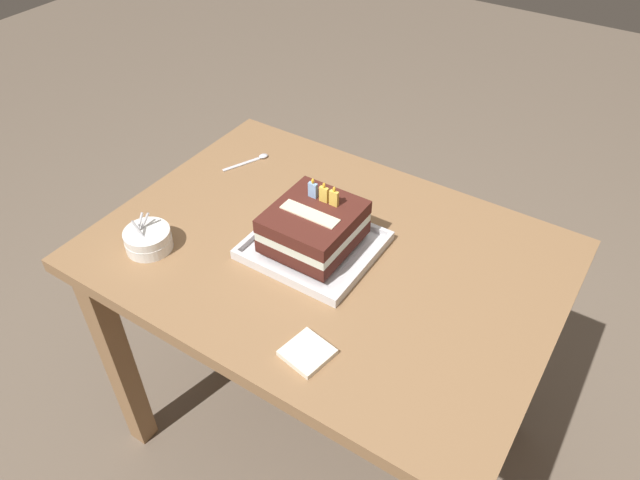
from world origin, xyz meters
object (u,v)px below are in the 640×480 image
at_px(foil_tray, 314,247).
at_px(birthday_cake, 314,226).
at_px(serving_spoon_near_tray, 255,159).
at_px(napkin_pile, 307,353).
at_px(bowl_stack, 148,239).

xyz_separation_m(foil_tray, birthday_cake, (0.00, 0.00, 0.06)).
bearing_deg(serving_spoon_near_tray, birthday_cake, -32.53).
bearing_deg(serving_spoon_near_tray, foil_tray, -32.56).
xyz_separation_m(serving_spoon_near_tray, napkin_pile, (0.51, -0.49, 0.00)).
height_order(birthday_cake, napkin_pile, birthday_cake).
height_order(bowl_stack, serving_spoon_near_tray, bowl_stack).
distance_m(foil_tray, bowl_stack, 0.39).
height_order(foil_tray, birthday_cake, birthday_cake).
distance_m(bowl_stack, napkin_pile, 0.49).
height_order(foil_tray, bowl_stack, bowl_stack).
xyz_separation_m(birthday_cake, bowl_stack, (-0.33, -0.21, -0.04)).
distance_m(foil_tray, birthday_cake, 0.06).
bearing_deg(birthday_cake, foil_tray, -90.00).
distance_m(foil_tray, napkin_pile, 0.31).
distance_m(bowl_stack, serving_spoon_near_tray, 0.43).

